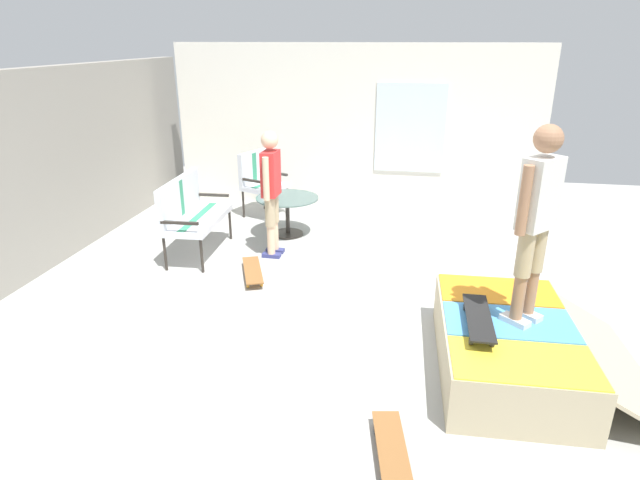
# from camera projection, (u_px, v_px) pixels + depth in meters

# --- Properties ---
(ground_plane) EXTENTS (12.00, 12.00, 0.10)m
(ground_plane) POSITION_uv_depth(u_px,v_px,m) (358.00, 315.00, 5.63)
(ground_plane) COLOR #A8A8A3
(back_wall_cinderblock) EXTENTS (9.00, 0.20, 2.38)m
(back_wall_cinderblock) POSITION_uv_depth(u_px,v_px,m) (0.00, 184.00, 5.84)
(back_wall_cinderblock) COLOR gray
(back_wall_cinderblock) RESTS_ON ground_plane
(house_facade) EXTENTS (0.23, 6.00, 2.64)m
(house_facade) POSITION_uv_depth(u_px,v_px,m) (356.00, 128.00, 8.72)
(house_facade) COLOR white
(house_facade) RESTS_ON ground_plane
(skate_ramp) EXTENTS (1.82, 1.77, 0.48)m
(skate_ramp) POSITION_uv_depth(u_px,v_px,m) (510.00, 346.00, 4.53)
(skate_ramp) COLOR tan
(skate_ramp) RESTS_ON ground_plane
(patio_bench) EXTENTS (1.27, 0.60, 1.02)m
(patio_bench) POSITION_uv_depth(u_px,v_px,m) (189.00, 209.00, 6.90)
(patio_bench) COLOR #2D2823
(patio_bench) RESTS_ON ground_plane
(patio_chair_near_house) EXTENTS (0.78, 0.74, 1.02)m
(patio_chair_near_house) POSITION_uv_depth(u_px,v_px,m) (259.00, 178.00, 8.46)
(patio_chair_near_house) COLOR #2D2823
(patio_chair_near_house) RESTS_ON ground_plane
(patio_table) EXTENTS (0.90, 0.90, 0.57)m
(patio_table) POSITION_uv_depth(u_px,v_px,m) (287.00, 208.00, 7.63)
(patio_table) COLOR #2D2823
(patio_table) RESTS_ON ground_plane
(person_watching) EXTENTS (0.48, 0.25, 1.64)m
(person_watching) POSITION_uv_depth(u_px,v_px,m) (271.00, 186.00, 6.72)
(person_watching) COLOR navy
(person_watching) RESTS_ON ground_plane
(person_skater) EXTENTS (0.37, 0.37, 1.64)m
(person_skater) POSITION_uv_depth(u_px,v_px,m) (537.00, 213.00, 4.13)
(person_skater) COLOR silver
(person_skater) RESTS_ON skate_ramp
(skateboard_by_bench) EXTENTS (0.82, 0.47, 0.10)m
(skateboard_by_bench) POSITION_uv_depth(u_px,v_px,m) (253.00, 270.00, 6.37)
(skateboard_by_bench) COLOR brown
(skateboard_by_bench) RESTS_ON ground_plane
(skateboard_spare) EXTENTS (0.82, 0.34, 0.10)m
(skateboard_spare) POSITION_uv_depth(u_px,v_px,m) (392.00, 452.00, 3.58)
(skateboard_spare) COLOR brown
(skateboard_spare) RESTS_ON ground_plane
(skateboard_on_ramp) EXTENTS (0.80, 0.20, 0.10)m
(skateboard_on_ramp) POSITION_uv_depth(u_px,v_px,m) (479.00, 318.00, 4.33)
(skateboard_on_ramp) COLOR black
(skateboard_on_ramp) RESTS_ON skate_ramp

